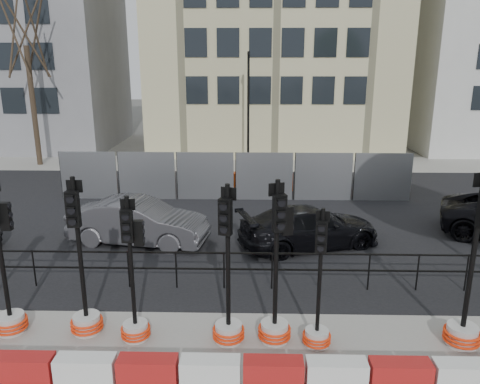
{
  "coord_description": "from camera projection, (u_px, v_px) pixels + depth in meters",
  "views": [
    {
      "loc": [
        0.66,
        -9.49,
        5.58
      ],
      "look_at": [
        0.36,
        3.0,
        2.04
      ],
      "focal_mm": 35.0,
      "sensor_mm": 36.0,
      "label": 1
    }
  ],
  "objects": [
    {
      "name": "ground",
      "position": [
        221.0,
        314.0,
        10.66
      ],
      "size": [
        120.0,
        120.0,
        0.0
      ],
      "primitive_type": "plane",
      "color": "#51514C",
      "rests_on": "ground"
    },
    {
      "name": "road",
      "position": [
        233.0,
        215.0,
        17.39
      ],
      "size": [
        40.0,
        14.0,
        0.03
      ],
      "primitive_type": "cube",
      "color": "black",
      "rests_on": "ground"
    },
    {
      "name": "sidewalk_far",
      "position": [
        239.0,
        164.0,
        26.05
      ],
      "size": [
        40.0,
        4.0,
        0.02
      ],
      "primitive_type": "cube",
      "color": "gray",
      "rests_on": "ground"
    },
    {
      "name": "building_grey",
      "position": [
        25.0,
        37.0,
        30.23
      ],
      "size": [
        11.0,
        9.06,
        14.0
      ],
      "color": "gray",
      "rests_on": "ground"
    },
    {
      "name": "building_cream",
      "position": [
        273.0,
        3.0,
        29.31
      ],
      "size": [
        15.0,
        10.06,
        18.0
      ],
      "color": "beige",
      "rests_on": "ground"
    },
    {
      "name": "kerb_railing",
      "position": [
        224.0,
        264.0,
        11.63
      ],
      "size": [
        18.0,
        0.04,
        1.0
      ],
      "color": "black",
      "rests_on": "ground"
    },
    {
      "name": "heras_fencing",
      "position": [
        249.0,
        180.0,
        19.96
      ],
      "size": [
        14.33,
        1.72,
        2.0
      ],
      "color": "gray",
      "rests_on": "ground"
    },
    {
      "name": "lamp_post_far",
      "position": [
        248.0,
        107.0,
        24.18
      ],
      "size": [
        0.12,
        0.56,
        6.0
      ],
      "color": "black",
      "rests_on": "ground"
    },
    {
      "name": "tree_bare_far",
      "position": [
        25.0,
        38.0,
        24.01
      ],
      "size": [
        2.0,
        2.0,
        9.0
      ],
      "color": "#473828",
      "rests_on": "ground"
    },
    {
      "name": "barrier_row",
      "position": [
        211.0,
        381.0,
        7.87
      ],
      "size": [
        15.7,
        0.5,
        0.8
      ],
      "color": "red",
      "rests_on": "ground"
    },
    {
      "name": "traffic_signal_b",
      "position": [
        7.0,
        298.0,
        9.7
      ],
      "size": [
        0.68,
        0.68,
        3.44
      ],
      "rotation": [
        0.0,
        0.0,
        -0.01
      ],
      "color": "silver",
      "rests_on": "ground"
    },
    {
      "name": "traffic_signal_c",
      "position": [
        85.0,
        303.0,
        9.72
      ],
      "size": [
        0.67,
        0.67,
        3.41
      ],
      "rotation": [
        0.0,
        0.0,
        0.0
      ],
      "color": "silver",
      "rests_on": "ground"
    },
    {
      "name": "traffic_signal_d",
      "position": [
        134.0,
        307.0,
        9.48
      ],
      "size": [
        0.61,
        0.61,
        3.09
      ],
      "rotation": [
        0.0,
        0.0,
        0.04
      ],
      "color": "silver",
      "rests_on": "ground"
    },
    {
      "name": "traffic_signal_e",
      "position": [
        228.0,
        312.0,
        9.41
      ],
      "size": [
        0.66,
        0.66,
        3.35
      ],
      "rotation": [
        0.0,
        0.0,
        -0.32
      ],
      "color": "silver",
      "rests_on": "ground"
    },
    {
      "name": "traffic_signal_f",
      "position": [
        276.0,
        305.0,
        9.41
      ],
      "size": [
        0.68,
        0.68,
        3.43
      ],
      "rotation": [
        0.0,
        0.0,
        0.31
      ],
      "color": "silver",
      "rests_on": "ground"
    },
    {
      "name": "traffic_signal_g",
      "position": [
        317.0,
        319.0,
        9.3
      ],
      "size": [
        0.58,
        0.58,
        2.92
      ],
      "rotation": [
        0.0,
        0.0,
        -0.22
      ],
      "color": "silver",
      "rests_on": "ground"
    },
    {
      "name": "traffic_signal_h",
      "position": [
        466.0,
        312.0,
        9.27
      ],
      "size": [
        0.72,
        0.72,
        3.68
      ],
      "rotation": [
        0.0,
        0.0,
        0.28
      ],
      "color": "silver",
      "rests_on": "ground"
    },
    {
      "name": "car_b",
      "position": [
        139.0,
        222.0,
        14.59
      ],
      "size": [
        2.93,
        4.8,
        1.42
      ],
      "primitive_type": "imported",
      "rotation": [
        0.0,
        0.0,
        1.4
      ],
      "color": "#46454A",
      "rests_on": "ground"
    },
    {
      "name": "car_c",
      "position": [
        309.0,
        227.0,
        14.34
      ],
      "size": [
        4.4,
        5.44,
        1.27
      ],
      "primitive_type": "imported",
      "rotation": [
        0.0,
        0.0,
        1.89
      ],
      "color": "black",
      "rests_on": "ground"
    }
  ]
}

